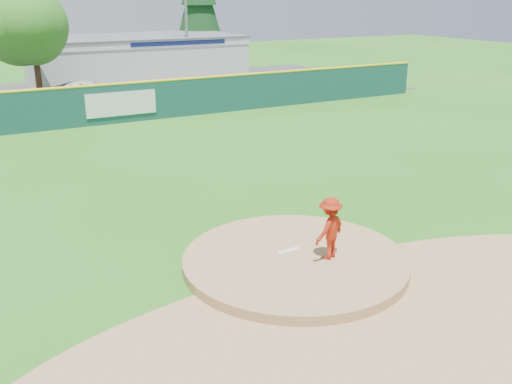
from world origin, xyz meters
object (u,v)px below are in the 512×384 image
van (90,92)px  conifer_tree (199,2)px  pitcher (330,228)px  deciduous_tree (32,26)px  pool_building_grp (135,58)px  light_pole_right (186,4)px

van → conifer_tree: bearing=-29.5°
pitcher → deciduous_tree: size_ratio=0.21×
deciduous_tree → conifer_tree: bearing=36.3°
van → pool_building_grp: size_ratio=0.32×
pitcher → pool_building_grp: size_ratio=0.10×
pool_building_grp → deciduous_tree: bearing=-138.8°
pitcher → deciduous_tree: 25.82m
pool_building_grp → conifer_tree: (7.00, 4.01, 3.88)m
deciduous_tree → conifer_tree: 18.63m
pool_building_grp → pitcher: bearing=-99.3°
van → deciduous_tree: deciduous_tree is taller
pool_building_grp → conifer_tree: 8.95m
pitcher → van: size_ratio=0.31×
deciduous_tree → van: bearing=-19.6°
van → light_pole_right: (8.32, 4.96, 4.84)m
van → conifer_tree: 17.84m
conifer_tree → pitcher: bearing=-108.7°
deciduous_tree → light_pole_right: (11.00, 4.00, 0.99)m
pool_building_grp → conifer_tree: size_ratio=1.60×
conifer_tree → pool_building_grp: bearing=-150.2°
van → pitcher: bearing=-163.6°
pool_building_grp → deciduous_tree: deciduous_tree is taller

